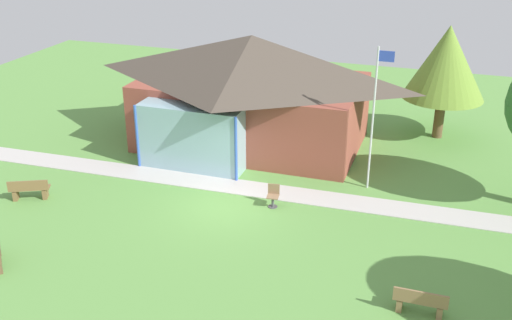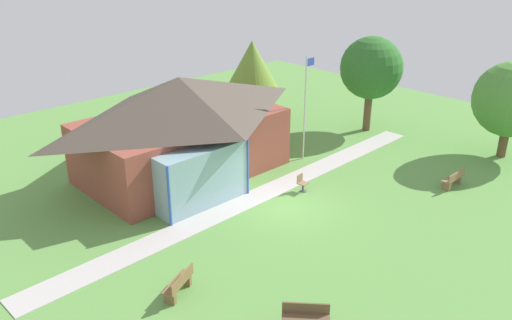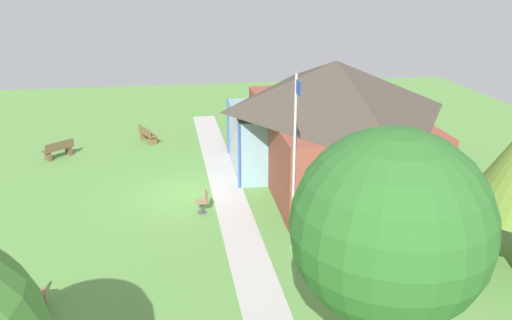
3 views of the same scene
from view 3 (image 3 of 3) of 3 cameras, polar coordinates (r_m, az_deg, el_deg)
name	(u,v)px [view 3 (image 3 of 3)]	position (r m, az deg, el deg)	size (l,w,h in m)	color
ground_plane	(189,195)	(21.42, -7.27, -3.80)	(44.00, 44.00, 0.00)	#609947
pavilion	(330,118)	(22.56, 8.04, 4.53)	(10.90, 7.65, 5.09)	brown
footpath	(228,192)	(21.49, -3.08, -3.54)	(23.99, 1.30, 0.03)	#BCB7B2
flagpole	(294,157)	(16.12, 4.21, 0.29)	(0.64, 0.08, 5.73)	silver
bench_lawn_far_right	(30,306)	(15.20, -23.37, -14.39)	(1.50, 0.44, 0.84)	olive
bench_front_left	(59,150)	(27.03, -20.66, 1.04)	(1.33, 1.41, 0.84)	brown
bench_mid_left	(147,135)	(28.23, -11.75, 2.70)	(1.54, 1.04, 0.84)	brown
patio_chair_lawn_spare	(203,202)	(19.72, -5.73, -4.57)	(0.50, 0.50, 0.86)	#8C6B4C
tree_east_hedge	(390,228)	(10.25, 14.36, -7.21)	(3.83, 3.83, 5.93)	brown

